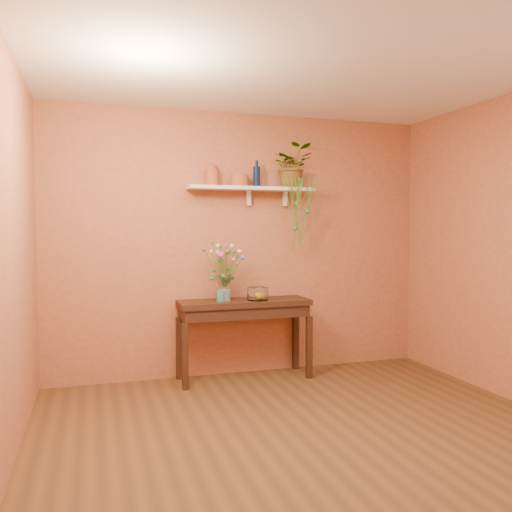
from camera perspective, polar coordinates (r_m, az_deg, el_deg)
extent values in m
plane|color=brown|center=(3.85, 7.40, -20.14)|extent=(4.00, 4.00, 0.00)
plane|color=silver|center=(3.74, 7.69, 21.52)|extent=(4.00, 4.00, 0.00)
cube|color=#C46C46|center=(5.42, -1.43, 1.29)|extent=(4.00, 0.04, 2.70)
cube|color=#331D13|center=(5.24, -1.31, -5.14)|extent=(1.32, 0.42, 0.06)
cube|color=#331D13|center=(5.25, -1.31, -6.05)|extent=(1.26, 0.39, 0.11)
cube|color=#331D13|center=(5.01, -7.76, -10.85)|extent=(0.06, 0.06, 0.63)
cube|color=#331D13|center=(5.36, 5.84, -9.92)|extent=(0.06, 0.06, 0.63)
cube|color=#331D13|center=(5.36, -8.43, -9.93)|extent=(0.06, 0.06, 0.63)
cube|color=#331D13|center=(5.69, 4.36, -9.15)|extent=(0.06, 0.06, 0.63)
cube|color=white|center=(5.33, -0.52, 7.40)|extent=(1.30, 0.24, 0.04)
cube|color=white|center=(5.41, -0.82, 6.35)|extent=(0.04, 0.05, 0.15)
cube|color=white|center=(5.54, 3.17, 6.27)|extent=(0.04, 0.05, 0.15)
cylinder|color=#A6522E|center=(5.26, -4.86, 8.51)|extent=(0.17, 0.17, 0.16)
sphere|color=#A6522E|center=(5.27, -4.87, 9.49)|extent=(0.11, 0.11, 0.11)
cylinder|color=#A6522E|center=(5.30, -1.85, 8.22)|extent=(0.25, 0.25, 0.11)
cylinder|color=#081736|center=(5.34, 0.08, 8.68)|extent=(0.08, 0.08, 0.21)
cylinder|color=#081736|center=(5.36, 0.08, 10.10)|extent=(0.03, 0.03, 0.06)
imported|color=#347B29|center=(5.51, 4.00, 9.78)|extent=(0.46, 0.41, 0.45)
cylinder|color=#347B29|center=(5.40, 5.38, 6.67)|extent=(0.04, 0.11, 0.32)
cylinder|color=#458329|center=(5.35, 4.23, 4.73)|extent=(0.20, 0.09, 0.69)
cylinder|color=#458329|center=(5.36, 4.29, 6.69)|extent=(0.01, 0.07, 0.32)
cylinder|color=#347B29|center=(5.39, 5.82, 5.10)|extent=(0.12, 0.06, 0.62)
cylinder|color=#458329|center=(5.34, 3.65, 5.56)|extent=(0.13, 0.03, 0.54)
cylinder|color=#458329|center=(5.38, 4.74, 6.56)|extent=(0.04, 0.05, 0.34)
cylinder|color=#347B29|center=(5.34, 5.40, 4.83)|extent=(0.05, 0.16, 0.67)
cylinder|color=#458329|center=(5.27, 4.64, 4.75)|extent=(0.02, 0.29, 0.69)
cylinder|color=#458329|center=(5.35, 4.11, 6.36)|extent=(0.06, 0.09, 0.39)
cylinder|color=#347B29|center=(5.38, 5.87, 6.01)|extent=(0.12, 0.13, 0.45)
cylinder|color=#458329|center=(5.34, 4.61, 6.09)|extent=(0.05, 0.16, 0.44)
cylinder|color=#458329|center=(5.31, 4.47, 4.51)|extent=(0.02, 0.17, 0.73)
cylinder|color=#347B29|center=(5.29, 4.57, 5.85)|extent=(0.03, 0.15, 0.49)
cylinder|color=#458329|center=(5.39, 5.50, 4.81)|extent=(0.16, 0.05, 0.67)
cylinder|color=#458329|center=(5.31, 4.62, 5.14)|extent=(0.10, 0.10, 0.62)
cylinder|color=#347B29|center=(5.34, 4.54, 6.18)|extent=(0.04, 0.16, 0.42)
cylinder|color=#458329|center=(5.33, 4.01, 6.72)|extent=(0.06, 0.05, 0.32)
sphere|color=#347B29|center=(5.34, 5.70, 4.88)|extent=(0.04, 0.04, 0.04)
sphere|color=#347B29|center=(5.32, 4.49, 5.79)|extent=(0.04, 0.04, 0.04)
sphere|color=#347B29|center=(5.38, 5.65, 5.10)|extent=(0.04, 0.04, 0.04)
sphere|color=#347B29|center=(5.34, 4.34, 3.04)|extent=(0.04, 0.04, 0.04)
cylinder|color=white|center=(5.17, -3.48, -3.48)|extent=(0.12, 0.12, 0.26)
cylinder|color=silver|center=(5.18, -3.47, -4.22)|extent=(0.11, 0.11, 0.12)
cylinder|color=#386B28|center=(5.07, -2.99, -1.94)|extent=(0.05, 0.19, 0.29)
sphere|color=#D247B5|center=(4.98, -2.48, -0.40)|extent=(0.04, 0.04, 0.04)
cylinder|color=#386B28|center=(5.11, -3.33, -1.49)|extent=(0.01, 0.10, 0.36)
sphere|color=#347B29|center=(5.05, -3.18, 0.49)|extent=(0.05, 0.05, 0.05)
cylinder|color=#386B28|center=(5.09, -2.96, -1.49)|extent=(0.06, 0.15, 0.36)
sphere|color=#4F7B2B|center=(5.02, -2.43, 0.49)|extent=(0.04, 0.04, 0.04)
cylinder|color=#386B28|center=(5.13, -2.48, -1.82)|extent=(0.17, 0.10, 0.30)
sphere|color=#4B70C5|center=(5.10, -1.48, -0.20)|extent=(0.05, 0.05, 0.05)
cylinder|color=#386B28|center=(5.14, -2.69, -1.46)|extent=(0.14, 0.07, 0.36)
sphere|color=white|center=(5.12, -1.90, 0.52)|extent=(0.04, 0.04, 0.04)
cylinder|color=#386B28|center=(5.17, -2.63, -1.46)|extent=(0.16, 0.02, 0.36)
sphere|color=white|center=(5.17, -1.80, 0.50)|extent=(0.04, 0.04, 0.04)
cylinder|color=#386B28|center=(5.21, -2.77, -1.77)|extent=(0.15, 0.08, 0.29)
sphere|color=#4F7B2B|center=(5.25, -2.08, -0.15)|extent=(0.03, 0.03, 0.03)
cylinder|color=#386B28|center=(5.20, -2.79, -2.15)|extent=(0.15, 0.06, 0.23)
sphere|color=#D247B5|center=(5.24, -2.11, -0.89)|extent=(0.03, 0.03, 0.03)
cylinder|color=#386B28|center=(5.22, -3.08, -1.14)|extent=(0.11, 0.12, 0.41)
sphere|color=white|center=(5.28, -2.69, 1.10)|extent=(0.05, 0.05, 0.05)
cylinder|color=#386B28|center=(5.21, -3.40, -1.14)|extent=(0.05, 0.11, 0.41)
sphere|color=#D247B5|center=(5.25, -3.33, 1.11)|extent=(0.04, 0.04, 0.04)
cylinder|color=#386B28|center=(5.22, -3.60, -1.87)|extent=(0.02, 0.14, 0.27)
sphere|color=#D247B5|center=(5.28, -3.72, -0.35)|extent=(0.05, 0.05, 0.05)
cylinder|color=#386B28|center=(5.20, -3.68, -1.17)|extent=(0.02, 0.10, 0.40)
sphere|color=#347B29|center=(5.23, -3.88, 1.06)|extent=(0.04, 0.04, 0.04)
cylinder|color=#386B28|center=(5.19, -3.73, -1.94)|extent=(0.03, 0.09, 0.26)
sphere|color=#4F7B2B|center=(5.22, -3.98, -0.48)|extent=(0.05, 0.05, 0.05)
cylinder|color=#386B28|center=(5.24, -4.64, -1.31)|extent=(0.16, 0.23, 0.38)
sphere|color=#4B70C5|center=(5.32, -5.77, 0.74)|extent=(0.03, 0.03, 0.03)
cylinder|color=#386B28|center=(5.17, -3.84, -1.51)|extent=(0.06, 0.04, 0.35)
sphere|color=white|center=(5.17, -4.20, 0.40)|extent=(0.05, 0.05, 0.05)
cylinder|color=#386B28|center=(5.15, -4.20, -1.47)|extent=(0.13, 0.03, 0.36)
sphere|color=white|center=(5.14, -4.93, 0.48)|extent=(0.04, 0.04, 0.04)
cylinder|color=#386B28|center=(5.13, -4.15, -0.97)|extent=(0.13, 0.01, 0.45)
sphere|color=#4F7B2B|center=(5.11, -4.84, 1.50)|extent=(0.03, 0.03, 0.03)
cylinder|color=#386B28|center=(5.13, -3.73, -1.68)|extent=(0.06, 0.04, 0.32)
sphere|color=#D247B5|center=(5.10, -3.99, 0.08)|extent=(0.05, 0.05, 0.05)
cylinder|color=#386B28|center=(5.13, -3.83, -1.16)|extent=(0.08, 0.04, 0.41)
sphere|color=white|center=(5.09, -4.20, 1.13)|extent=(0.04, 0.04, 0.04)
cylinder|color=#386B28|center=(5.09, -3.60, -1.60)|extent=(0.06, 0.13, 0.34)
sphere|color=#D247B5|center=(5.01, -3.73, 0.28)|extent=(0.03, 0.03, 0.03)
cylinder|color=#386B28|center=(5.09, -3.63, -1.69)|extent=(0.06, 0.13, 0.33)
sphere|color=#D247B5|center=(5.02, -3.79, 0.10)|extent=(0.05, 0.05, 0.05)
sphere|color=#347B29|center=(5.24, -2.60, -2.40)|extent=(0.04, 0.04, 0.04)
sphere|color=#347B29|center=(5.16, -4.91, -2.16)|extent=(0.04, 0.04, 0.04)
sphere|color=#347B29|center=(5.26, -3.14, -1.45)|extent=(0.04, 0.04, 0.04)
sphere|color=#347B29|center=(5.12, -4.91, -2.46)|extent=(0.04, 0.04, 0.04)
sphere|color=#347B29|center=(5.08, -3.64, -2.22)|extent=(0.04, 0.04, 0.04)
sphere|color=#347B29|center=(5.24, -4.65, -1.56)|extent=(0.04, 0.04, 0.04)
cylinder|color=white|center=(5.21, 0.18, -4.15)|extent=(0.21, 0.21, 0.13)
cylinder|color=white|center=(5.22, 0.18, -4.78)|extent=(0.21, 0.21, 0.01)
sphere|color=yellow|center=(5.22, 0.33, -4.37)|extent=(0.08, 0.08, 0.08)
cube|color=teal|center=(5.10, -3.99, -4.38)|extent=(0.06, 0.05, 0.12)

